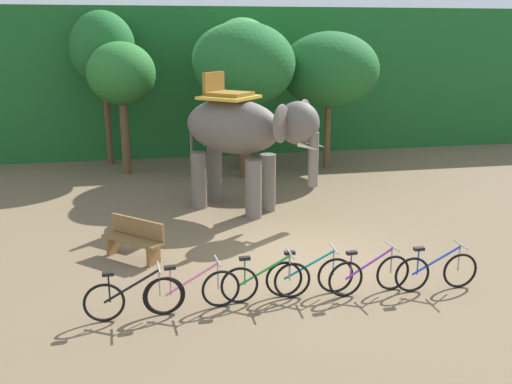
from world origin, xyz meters
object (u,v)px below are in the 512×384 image
bike_purple (369,274)px  tree_right (242,54)px  elephant (243,133)px  bike_green (266,281)px  tree_far_left (245,65)px  tree_center (329,70)px  tree_far_right (103,50)px  bike_blue (436,271)px  wooden_bench (134,238)px  bike_black (134,298)px  bike_teal (310,276)px  bike_pink (193,291)px  tree_center_left (241,59)px  tree_left (121,75)px

bike_purple → tree_right: bearing=92.2°
elephant → bike_green: bearing=-95.8°
tree_far_left → bike_green: 10.04m
tree_center → bike_green: (-4.47, -10.10, -3.15)m
tree_far_right → tree_center: (7.81, -2.26, -0.66)m
bike_blue → wooden_bench: bearing=154.0°
bike_black → bike_teal: size_ratio=1.00×
bike_pink → wooden_bench: bearing=110.9°
bike_purple → tree_center: bearing=76.3°
bike_teal → wooden_bench: bike_teal is taller
tree_far_left → tree_right: size_ratio=0.97×
elephant → wooden_bench: size_ratio=2.76×
tree_center_left → bike_purple: bearing=-86.9°
tree_center_left → bike_pink: bearing=-104.5°
tree_left → bike_purple: bearing=-66.5°
tree_center_left → bike_blue: size_ratio=3.03×
bike_teal → wooden_bench: (-3.25, 2.50, 0.09)m
bike_purple → tree_center_left: bearing=93.1°
elephant → bike_black: elephant is taller
bike_black → tree_far_right: bearing=94.3°
tree_far_left → tree_right: (0.24, 1.80, 0.28)m
tree_center_left → bike_teal: 11.11m
bike_black → bike_teal: (3.26, 0.29, 0.00)m
tree_left → tree_far_left: tree_far_left is taller
tree_left → bike_pink: 11.33m
bike_black → bike_green: size_ratio=1.00×
tree_far_right → bike_pink: size_ratio=3.27×
tree_far_right → bike_teal: 13.53m
tree_center_left → bike_pink: 11.63m
tree_far_right → bike_black: (0.95, -12.58, -3.81)m
tree_far_right → bike_purple: tree_far_right is taller
tree_center → tree_center_left: bearing=170.7°
tree_center_left → tree_far_right: bearing=159.7°
tree_far_left → bike_green: tree_far_left is taller
bike_teal → tree_left: bearing=108.5°
tree_right → bike_teal: bearing=-93.6°
tree_right → bike_purple: (0.44, -11.25, -3.67)m
tree_far_left → bike_pink: size_ratio=3.02×
tree_center_left → wooden_bench: bearing=-115.4°
tree_left → bike_black: 11.34m
elephant → tree_left: bearing=122.4°
tree_right → bike_blue: 12.06m
bike_purple → tree_far_right: bearing=113.2°
elephant → bike_black: 6.73m
tree_center_left → tree_center: 3.12m
elephant → tree_center: bearing=49.3°
tree_left → tree_right: tree_right is taller
tree_far_left → bike_black: size_ratio=3.02×
bike_green → elephant: bearing=84.2°
bike_pink → bike_green: same height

